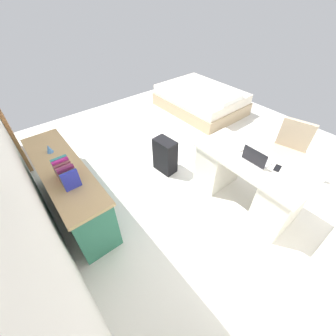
% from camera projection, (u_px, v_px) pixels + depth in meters
% --- Properties ---
extents(ground_plane, '(5.66, 5.66, 0.00)m').
position_uv_depth(ground_plane, '(186.00, 157.00, 3.94)').
color(ground_plane, silver).
extents(wall_back, '(4.66, 0.10, 2.58)m').
position_uv_depth(wall_back, '(4.00, 148.00, 1.99)').
color(wall_back, silver).
rests_on(wall_back, ground_plane).
extents(desk, '(1.44, 0.66, 0.73)m').
position_uv_depth(desk, '(246.00, 180.00, 2.96)').
color(desk, silver).
rests_on(desk, ground_plane).
extents(office_chair, '(0.56, 0.56, 0.94)m').
position_uv_depth(office_chair, '(285.00, 156.00, 3.29)').
color(office_chair, black).
rests_on(office_chair, ground_plane).
extents(credenza, '(1.80, 0.48, 0.77)m').
position_uv_depth(credenza, '(70.00, 189.00, 2.85)').
color(credenza, '#2D7056').
rests_on(credenza, ground_plane).
extents(bed, '(1.92, 1.42, 0.58)m').
position_uv_depth(bed, '(201.00, 100.00, 5.15)').
color(bed, tan).
rests_on(bed, ground_plane).
extents(suitcase_black, '(0.38, 0.25, 0.58)m').
position_uv_depth(suitcase_black, '(165.00, 156.00, 3.51)').
color(suitcase_black, black).
rests_on(suitcase_black, ground_plane).
extents(laptop, '(0.31, 0.22, 0.21)m').
position_uv_depth(laptop, '(256.00, 159.00, 2.67)').
color(laptop, '#B7B7BC').
rests_on(laptop, desk).
extents(computer_mouse, '(0.06, 0.10, 0.03)m').
position_uv_depth(computer_mouse, '(240.00, 150.00, 2.86)').
color(computer_mouse, white).
rests_on(computer_mouse, desk).
extents(cell_phone_near_laptop, '(0.10, 0.15, 0.01)m').
position_uv_depth(cell_phone_near_laptop, '(277.00, 168.00, 2.61)').
color(cell_phone_near_laptop, black).
rests_on(cell_phone_near_laptop, desk).
extents(book_row, '(0.35, 0.17, 0.23)m').
position_uv_depth(book_row, '(66.00, 172.00, 2.36)').
color(book_row, '#282FA7').
rests_on(book_row, credenza).
extents(figurine_small, '(0.08, 0.08, 0.11)m').
position_uv_depth(figurine_small, '(49.00, 149.00, 2.76)').
color(figurine_small, '#4C7FBF').
rests_on(figurine_small, credenza).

